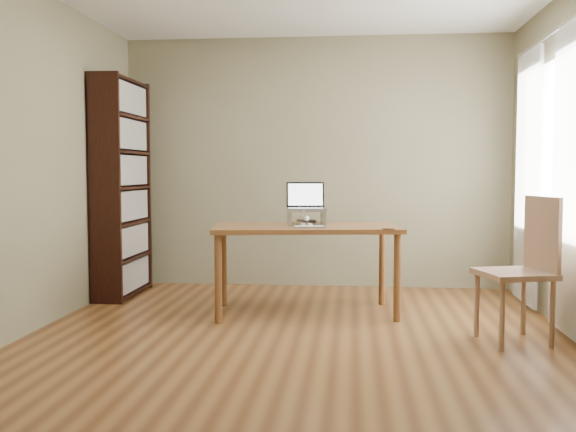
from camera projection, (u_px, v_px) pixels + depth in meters
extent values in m
cube|color=#593317|center=(296.00, 343.00, 4.56)|extent=(4.00, 4.50, 0.02)
cube|color=#7A7352|center=(315.00, 163.00, 6.71)|extent=(4.00, 0.02, 2.60)
cube|color=#7A7352|center=(239.00, 145.00, 2.23)|extent=(4.00, 0.02, 2.60)
cube|color=#7A7352|center=(22.00, 159.00, 4.67)|extent=(0.02, 4.50, 2.60)
cube|color=white|center=(555.00, 147.00, 5.06)|extent=(0.01, 1.80, 1.40)
cube|color=black|center=(104.00, 189.00, 5.78)|extent=(0.30, 0.04, 2.10)
cube|color=black|center=(136.00, 187.00, 6.64)|extent=(0.30, 0.04, 2.10)
cube|color=black|center=(107.00, 188.00, 6.22)|extent=(0.02, 0.90, 2.10)
cube|color=black|center=(123.00, 292.00, 6.28)|extent=(0.30, 0.84, 0.02)
cube|color=black|center=(126.00, 275.00, 6.27)|extent=(0.20, 0.78, 0.28)
cube|color=black|center=(123.00, 257.00, 6.26)|extent=(0.30, 0.84, 0.03)
cube|color=black|center=(125.00, 240.00, 6.24)|extent=(0.20, 0.78, 0.28)
cube|color=black|center=(122.00, 223.00, 6.23)|extent=(0.30, 0.84, 0.02)
cube|color=black|center=(125.00, 205.00, 6.22)|extent=(0.20, 0.78, 0.28)
cube|color=black|center=(121.00, 188.00, 6.21)|extent=(0.30, 0.84, 0.02)
cube|color=black|center=(124.00, 170.00, 6.19)|extent=(0.20, 0.78, 0.28)
cube|color=black|center=(121.00, 153.00, 6.19)|extent=(0.30, 0.84, 0.02)
cube|color=black|center=(123.00, 135.00, 6.17)|extent=(0.20, 0.78, 0.28)
cube|color=black|center=(120.00, 117.00, 6.16)|extent=(0.30, 0.84, 0.02)
cube|color=black|center=(123.00, 99.00, 6.15)|extent=(0.20, 0.78, 0.28)
cube|color=black|center=(119.00, 81.00, 6.14)|extent=(0.30, 0.84, 0.03)
cube|color=silver|center=(569.00, 180.00, 4.54)|extent=(0.03, 0.70, 2.20)
cube|color=silver|center=(527.00, 178.00, 5.63)|extent=(0.03, 0.70, 2.20)
cylinder|color=silver|center=(550.00, 34.00, 5.00)|extent=(0.03, 1.90, 0.03)
cube|color=brown|center=(306.00, 228.00, 5.42)|extent=(1.65, 0.98, 0.04)
cylinder|color=brown|center=(230.00, 265.00, 5.84)|extent=(0.06, 0.06, 0.71)
cylinder|color=brown|center=(389.00, 267.00, 5.70)|extent=(0.06, 0.06, 0.71)
cylinder|color=brown|center=(214.00, 277.00, 5.19)|extent=(0.06, 0.06, 0.71)
cylinder|color=brown|center=(393.00, 280.00, 5.05)|extent=(0.06, 0.06, 0.71)
cube|color=silver|center=(289.00, 218.00, 5.51)|extent=(0.03, 0.25, 0.12)
cube|color=silver|center=(323.00, 218.00, 5.48)|extent=(0.03, 0.25, 0.12)
cube|color=silver|center=(306.00, 210.00, 5.49)|extent=(0.32, 0.25, 0.01)
cube|color=silver|center=(306.00, 209.00, 5.49)|extent=(0.36, 0.27, 0.02)
cube|color=black|center=(307.00, 194.00, 5.61)|extent=(0.33, 0.09, 0.22)
cube|color=white|center=(307.00, 195.00, 5.60)|extent=(0.30, 0.08, 0.19)
cube|color=silver|center=(309.00, 227.00, 5.19)|extent=(0.27, 0.15, 0.02)
cube|color=white|center=(309.00, 226.00, 5.19)|extent=(0.24, 0.13, 0.00)
cylinder|color=#502F1B|center=(388.00, 229.00, 5.09)|extent=(0.10, 0.10, 0.01)
ellipsoid|color=#4F473E|center=(302.00, 217.00, 5.52)|extent=(0.17, 0.38, 0.13)
ellipsoid|color=#4F473E|center=(303.00, 217.00, 5.63)|extent=(0.15, 0.16, 0.12)
ellipsoid|color=#4F473E|center=(300.00, 216.00, 5.33)|extent=(0.10, 0.09, 0.09)
ellipsoid|color=white|center=(301.00, 220.00, 5.38)|extent=(0.09, 0.09, 0.08)
sphere|color=white|center=(300.00, 218.00, 5.30)|extent=(0.04, 0.04, 0.04)
cone|color=#4F473E|center=(297.00, 211.00, 5.34)|extent=(0.03, 0.04, 0.04)
cone|color=#4F473E|center=(304.00, 211.00, 5.33)|extent=(0.03, 0.04, 0.04)
cylinder|color=white|center=(297.00, 225.00, 5.33)|extent=(0.03, 0.09, 0.03)
cylinder|color=white|center=(304.00, 225.00, 5.33)|extent=(0.03, 0.09, 0.03)
cylinder|color=#4F473E|center=(313.00, 221.00, 5.65)|extent=(0.13, 0.20, 0.03)
cube|color=#A07A57|center=(514.00, 274.00, 4.51)|extent=(0.56, 0.56, 0.04)
cylinder|color=#A07A57|center=(492.00, 313.00, 4.36)|extent=(0.04, 0.04, 0.49)
cylinder|color=#A07A57|center=(548.00, 315.00, 4.32)|extent=(0.04, 0.04, 0.49)
cylinder|color=#A07A57|center=(481.00, 302.00, 4.72)|extent=(0.04, 0.04, 0.49)
cylinder|color=#A07A57|center=(533.00, 303.00, 4.69)|extent=(0.04, 0.04, 0.49)
cube|color=#A07A57|center=(546.00, 236.00, 4.47)|extent=(0.15, 0.43, 0.54)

